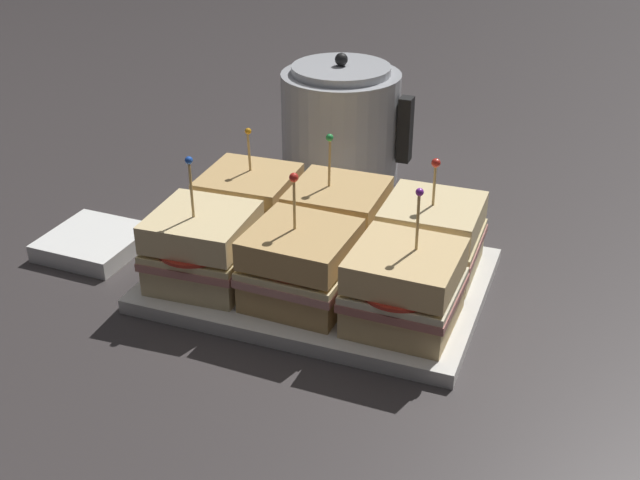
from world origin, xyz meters
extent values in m
plane|color=#383333|center=(0.00, 0.00, 0.00)|extent=(6.00, 6.00, 0.00)
cube|color=white|center=(0.00, 0.00, 0.01)|extent=(0.40, 0.29, 0.01)
cube|color=white|center=(0.00, 0.00, 0.01)|extent=(0.40, 0.29, 0.01)
cube|color=beige|center=(-0.13, -0.06, 0.04)|extent=(0.12, 0.12, 0.03)
cube|color=tan|center=(-0.13, -0.06, 0.06)|extent=(0.13, 0.13, 0.01)
cube|color=beige|center=(-0.13, -0.06, 0.07)|extent=(0.12, 0.12, 0.01)
cylinder|color=red|center=(-0.13, -0.08, 0.07)|extent=(0.09, 0.09, 0.00)
cube|color=beige|center=(-0.13, -0.06, 0.09)|extent=(0.12, 0.12, 0.03)
cylinder|color=tan|center=(-0.13, -0.07, 0.14)|extent=(0.00, 0.00, 0.08)
sphere|color=blue|center=(-0.13, -0.07, 0.18)|extent=(0.01, 0.01, 0.01)
cube|color=tan|center=(0.00, -0.06, 0.04)|extent=(0.12, 0.12, 0.03)
cube|color=tan|center=(0.00, -0.06, 0.06)|extent=(0.13, 0.13, 0.01)
cube|color=beige|center=(0.00, -0.06, 0.07)|extent=(0.12, 0.12, 0.01)
cylinder|color=red|center=(0.00, -0.08, 0.07)|extent=(0.07, 0.07, 0.00)
cube|color=tan|center=(0.00, -0.06, 0.09)|extent=(0.12, 0.12, 0.03)
cylinder|color=tan|center=(-0.01, -0.06, 0.14)|extent=(0.00, 0.00, 0.08)
sphere|color=red|center=(-0.01, -0.06, 0.17)|extent=(0.01, 0.01, 0.01)
cube|color=#DBB77A|center=(0.13, -0.07, 0.04)|extent=(0.12, 0.12, 0.03)
cube|color=#B26B60|center=(0.13, -0.07, 0.06)|extent=(0.12, 0.12, 0.01)
cube|color=beige|center=(0.13, -0.07, 0.07)|extent=(0.12, 0.12, 0.01)
cylinder|color=red|center=(0.13, -0.09, 0.07)|extent=(0.09, 0.09, 0.00)
cube|color=#E8C281|center=(0.13, -0.07, 0.09)|extent=(0.12, 0.12, 0.03)
cylinder|color=tan|center=(0.13, -0.06, 0.14)|extent=(0.00, 0.01, 0.08)
sphere|color=purple|center=(0.13, -0.06, 0.18)|extent=(0.01, 0.01, 0.01)
cube|color=tan|center=(-0.12, 0.06, 0.04)|extent=(0.12, 0.12, 0.03)
cube|color=tan|center=(-0.12, 0.06, 0.06)|extent=(0.12, 0.12, 0.01)
cube|color=beige|center=(-0.12, 0.06, 0.07)|extent=(0.12, 0.12, 0.01)
cylinder|color=red|center=(-0.12, 0.04, 0.07)|extent=(0.07, 0.07, 0.00)
cube|color=tan|center=(-0.12, 0.06, 0.09)|extent=(0.12, 0.12, 0.03)
cylinder|color=tan|center=(-0.13, 0.07, 0.13)|extent=(0.00, 0.01, 0.07)
sphere|color=orange|center=(-0.13, 0.07, 0.16)|extent=(0.01, 0.01, 0.01)
cube|color=tan|center=(0.00, 0.06, 0.04)|extent=(0.12, 0.12, 0.03)
cube|color=tan|center=(0.00, 0.06, 0.06)|extent=(0.12, 0.12, 0.01)
cube|color=beige|center=(0.00, 0.06, 0.07)|extent=(0.12, 0.12, 0.01)
cylinder|color=red|center=(0.00, 0.04, 0.07)|extent=(0.07, 0.07, 0.00)
cube|color=tan|center=(0.00, 0.06, 0.09)|extent=(0.12, 0.12, 0.03)
cylinder|color=tan|center=(-0.01, 0.07, 0.14)|extent=(0.00, 0.01, 0.08)
sphere|color=green|center=(-0.01, 0.07, 0.17)|extent=(0.01, 0.01, 0.01)
cube|color=beige|center=(0.12, 0.06, 0.04)|extent=(0.12, 0.12, 0.03)
cube|color=tan|center=(0.12, 0.06, 0.06)|extent=(0.12, 0.12, 0.01)
cube|color=beige|center=(0.12, 0.06, 0.07)|extent=(0.12, 0.12, 0.01)
cylinder|color=red|center=(0.12, 0.04, 0.07)|extent=(0.09, 0.09, 0.00)
cube|color=beige|center=(0.12, 0.06, 0.09)|extent=(0.12, 0.12, 0.03)
cylinder|color=tan|center=(0.12, 0.06, 0.13)|extent=(0.00, 0.01, 0.07)
sphere|color=red|center=(0.12, 0.06, 0.16)|extent=(0.01, 0.01, 0.01)
cylinder|color=#B7BABF|center=(-0.09, 0.33, 0.09)|extent=(0.19, 0.19, 0.17)
cylinder|color=#B7BABF|center=(-0.09, 0.33, 0.18)|extent=(0.15, 0.15, 0.01)
sphere|color=black|center=(-0.09, 0.33, 0.19)|extent=(0.02, 0.02, 0.02)
cube|color=black|center=(0.01, 0.33, 0.09)|extent=(0.02, 0.02, 0.10)
cube|color=white|center=(-0.32, -0.02, 0.01)|extent=(0.13, 0.13, 0.02)
camera|label=1|loc=(0.31, -0.80, 0.53)|focal=45.00mm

